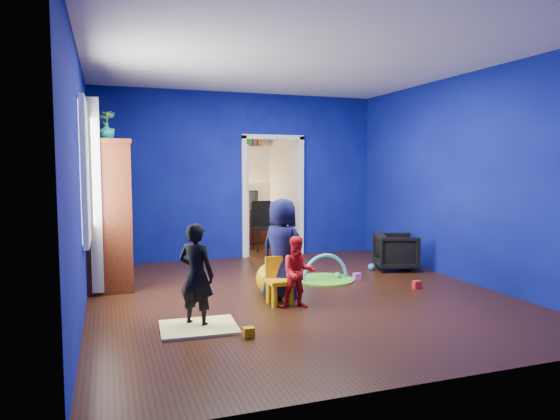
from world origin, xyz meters
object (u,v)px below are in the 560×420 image
object	(u,v)px
play_mat	(325,279)
kid_chair	(280,283)
child_black	(196,275)
study_desk	(250,226)
folding_chair	(264,227)
toddler_red	(298,272)
vase	(106,131)
tv_armoire	(109,214)
crt_tv	(112,211)
armchair	(396,252)
hopper_ball	(272,279)
child_navy	(282,249)

from	to	relation	value
play_mat	kid_chair	bearing A→B (deg)	-136.47
child_black	study_desk	size ratio (longest dim) A/B	1.20
child_black	folding_chair	xyz separation A→B (m)	(2.01, 4.14, -0.07)
toddler_red	play_mat	size ratio (longest dim) A/B	1.01
vase	child_black	bearing A→B (deg)	-65.96
child_black	study_desk	xyz separation A→B (m)	(2.01, 5.10, -0.15)
tv_armoire	kid_chair	bearing A→B (deg)	-41.32
toddler_red	child_black	bearing A→B (deg)	-156.46
toddler_red	kid_chair	distance (m)	0.30
tv_armoire	crt_tv	xyz separation A→B (m)	(0.04, 0.00, 0.04)
armchair	hopper_ball	world-z (taller)	armchair
child_navy	vase	distance (m)	2.69
crt_tv	study_desk	size ratio (longest dim) A/B	0.80
armchair	vase	distance (m)	4.60
study_desk	folding_chair	distance (m)	0.96
child_navy	study_desk	size ratio (longest dim) A/B	1.40
tv_armoire	folding_chair	xyz separation A→B (m)	(2.82, 2.03, -0.52)
tv_armoire	toddler_red	bearing A→B (deg)	-42.39
child_navy	folding_chair	size ratio (longest dim) A/B	1.34
child_navy	toddler_red	world-z (taller)	child_navy
armchair	vase	xyz separation A→B (m)	(-4.24, 0.06, 1.78)
child_black	study_desk	bearing A→B (deg)	-70.41
folding_chair	child_black	bearing A→B (deg)	-115.86
vase	folding_chair	size ratio (longest dim) A/B	0.22
hopper_ball	folding_chair	xyz separation A→B (m)	(0.89, 3.20, 0.26)
armchair	hopper_ball	distance (m)	2.46
armchair	folding_chair	distance (m)	2.79
child_navy	toddler_red	size ratio (longest dim) A/B	1.49
crt_tv	play_mat	distance (m)	3.09
child_navy	hopper_ball	xyz separation A→B (m)	(-0.05, 0.25, -0.41)
child_navy	crt_tv	world-z (taller)	crt_tv
toddler_red	play_mat	xyz separation A→B (m)	(0.87, 1.17, -0.40)
child_black	crt_tv	size ratio (longest dim) A/B	1.50
study_desk	vase	bearing A→B (deg)	-130.61
armchair	child_navy	distance (m)	2.53
child_black	folding_chair	bearing A→B (deg)	-74.80
kid_chair	crt_tv	bearing A→B (deg)	137.38
tv_armoire	hopper_ball	size ratio (longest dim) A/B	4.85
crt_tv	hopper_ball	bearing A→B (deg)	-31.86
vase	kid_chair	size ratio (longest dim) A/B	0.40
child_navy	study_desk	xyz separation A→B (m)	(0.84, 4.41, -0.24)
hopper_ball	study_desk	size ratio (longest dim) A/B	0.46
child_navy	kid_chair	world-z (taller)	child_navy
study_desk	hopper_ball	bearing A→B (deg)	-102.14
toddler_red	tv_armoire	distance (m)	2.79
tv_armoire	folding_chair	distance (m)	3.51
kid_chair	folding_chair	xyz separation A→B (m)	(0.95, 3.67, 0.21)
kid_chair	folding_chair	bearing A→B (deg)	74.80
armchair	tv_armoire	bearing A→B (deg)	103.57
child_black	folding_chair	world-z (taller)	child_black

